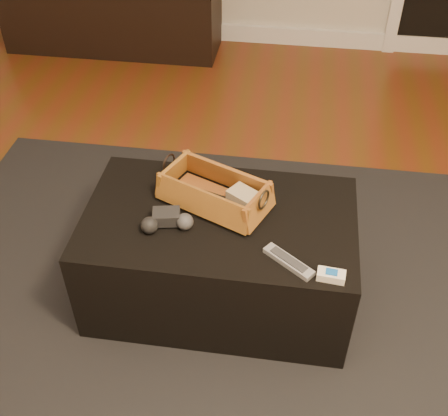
# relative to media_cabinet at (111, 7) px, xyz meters

# --- Properties ---
(floor) EXTENTS (5.00, 5.50, 0.01)m
(floor) POSITION_rel_media_cabinet_xyz_m (1.09, -2.51, -0.30)
(floor) COLOR brown
(floor) RESTS_ON ground
(baseboard) EXTENTS (5.00, 0.04, 0.12)m
(baseboard) POSITION_rel_media_cabinet_xyz_m (1.09, 0.22, -0.23)
(baseboard) COLOR white
(baseboard) RESTS_ON floor
(media_cabinet) EXTENTS (1.48, 0.45, 0.58)m
(media_cabinet) POSITION_rel_media_cabinet_xyz_m (0.00, 0.00, 0.00)
(media_cabinet) COLOR black
(media_cabinet) RESTS_ON floor
(area_rug) EXTENTS (2.60, 2.00, 0.01)m
(area_rug) POSITION_rel_media_cabinet_xyz_m (1.09, -2.23, -0.28)
(area_rug) COLOR black
(area_rug) RESTS_ON floor
(ottoman) EXTENTS (1.00, 0.60, 0.42)m
(ottoman) POSITION_rel_media_cabinet_xyz_m (1.09, -2.18, -0.07)
(ottoman) COLOR black
(ottoman) RESTS_ON area_rug
(tv_remote) EXTENTS (0.22, 0.11, 0.02)m
(tv_remote) POSITION_rel_media_cabinet_xyz_m (1.04, -2.12, 0.17)
(tv_remote) COLOR black
(tv_remote) RESTS_ON wicker_basket
(cloth_bundle) EXTENTS (0.14, 0.13, 0.06)m
(cloth_bundle) POSITION_rel_media_cabinet_xyz_m (1.17, -2.13, 0.19)
(cloth_bundle) COLOR #C4AF88
(cloth_bundle) RESTS_ON wicker_basket
(wicker_basket) EXTENTS (0.46, 0.36, 0.14)m
(wicker_basket) POSITION_rel_media_cabinet_xyz_m (1.06, -2.11, 0.19)
(wicker_basket) COLOR #A45925
(wicker_basket) RESTS_ON ottoman
(game_controller) EXTENTS (0.20, 0.13, 0.06)m
(game_controller) POSITION_rel_media_cabinet_xyz_m (0.91, -2.27, 0.17)
(game_controller) COLOR black
(game_controller) RESTS_ON ottoman
(silver_remote) EXTENTS (0.18, 0.15, 0.02)m
(silver_remote) POSITION_rel_media_cabinet_xyz_m (1.35, -2.38, 0.15)
(silver_remote) COLOR #97989E
(silver_remote) RESTS_ON ottoman
(cream_gadget) EXTENTS (0.09, 0.05, 0.03)m
(cream_gadget) POSITION_rel_media_cabinet_xyz_m (1.49, -2.43, 0.16)
(cream_gadget) COLOR white
(cream_gadget) RESTS_ON ottoman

